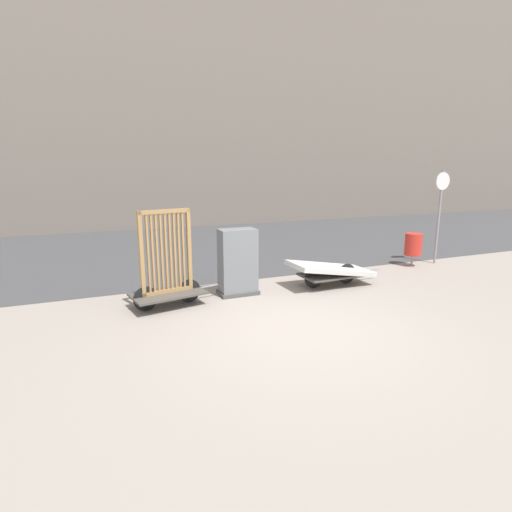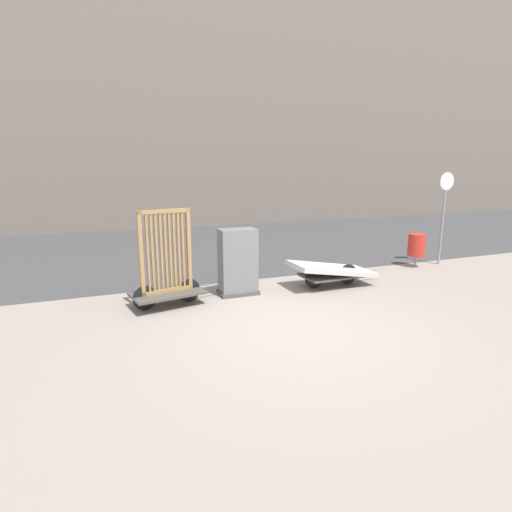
# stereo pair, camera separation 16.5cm
# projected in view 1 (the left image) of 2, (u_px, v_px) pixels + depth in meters

# --- Properties ---
(ground_plane) EXTENTS (60.00, 60.00, 0.00)m
(ground_plane) POSITION_uv_depth(u_px,v_px,m) (301.00, 329.00, 6.44)
(ground_plane) COLOR gray
(road_strip) EXTENTS (56.00, 9.12, 0.01)m
(road_strip) POSITION_uv_depth(u_px,v_px,m) (191.00, 246.00, 13.29)
(road_strip) COLOR #424244
(road_strip) RESTS_ON ground_plane
(building_facade) EXTENTS (48.00, 4.00, 14.01)m
(building_facade) POSITION_uv_depth(u_px,v_px,m) (152.00, 66.00, 17.72)
(building_facade) COLOR slate
(building_facade) RESTS_ON ground_plane
(bike_cart_with_bedframe) EXTENTS (2.06, 1.01, 1.82)m
(bike_cart_with_bedframe) POSITION_uv_depth(u_px,v_px,m) (167.00, 275.00, 7.38)
(bike_cart_with_bedframe) COLOR #4C4742
(bike_cart_with_bedframe) RESTS_ON ground_plane
(bike_cart_with_mattress) EXTENTS (2.31, 0.91, 0.59)m
(bike_cart_with_mattress) POSITION_uv_depth(u_px,v_px,m) (331.00, 270.00, 8.76)
(bike_cart_with_mattress) COLOR #4C4742
(bike_cart_with_mattress) RESTS_ON ground_plane
(utility_cabinet) EXTENTS (0.80, 0.49, 1.35)m
(utility_cabinet) POSITION_uv_depth(u_px,v_px,m) (238.00, 264.00, 8.10)
(utility_cabinet) COLOR #4C4C4C
(utility_cabinet) RESTS_ON ground_plane
(trash_bin) EXTENTS (0.43, 0.43, 0.87)m
(trash_bin) POSITION_uv_depth(u_px,v_px,m) (413.00, 245.00, 10.51)
(trash_bin) COLOR gray
(trash_bin) RESTS_ON ground_plane
(sign_post) EXTENTS (0.46, 0.06, 2.49)m
(sign_post) POSITION_uv_depth(u_px,v_px,m) (440.00, 206.00, 10.59)
(sign_post) COLOR gray
(sign_post) RESTS_ON ground_plane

